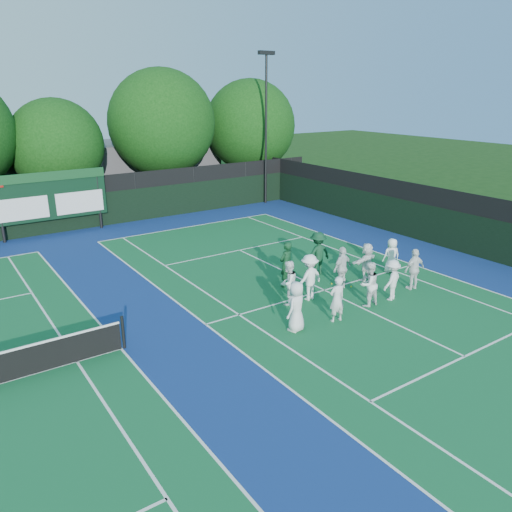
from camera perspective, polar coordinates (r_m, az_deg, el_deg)
ground at (r=19.82m, az=9.75°, el=-4.81°), size 120.00×120.00×0.00m
court_apron at (r=17.35m, az=-7.28°, el=-8.20°), size 34.00×32.00×0.01m
near_court at (r=20.48m, az=7.82°, el=-3.89°), size 11.05×23.85×0.01m
back_fence at (r=30.40m, az=-20.57°, el=5.21°), size 34.00×0.08×3.00m
divider_fence_right at (r=26.70m, az=22.52°, el=3.23°), size 0.08×32.00×3.00m
scoreboard at (r=29.62m, az=-22.44°, el=6.31°), size 6.00×0.21×3.55m
clubhouse at (r=38.91m, az=-17.96°, el=9.16°), size 18.00×6.00×4.00m
light_pole_right at (r=35.15m, az=1.16°, el=16.18°), size 1.20×0.30×10.12m
tree_c at (r=33.52m, az=-21.61°, el=11.42°), size 5.66×5.66×7.31m
tree_d at (r=35.68m, az=-10.51°, el=14.45°), size 7.19×7.19×9.17m
tree_e at (r=39.19m, az=-0.55°, el=14.45°), size 6.82×6.82×8.53m
tennis_ball_0 at (r=19.08m, az=5.16°, el=-5.44°), size 0.07×0.07×0.07m
tennis_ball_1 at (r=20.95m, az=10.82°, el=-3.46°), size 0.07×0.07×0.07m
tennis_ball_2 at (r=20.91m, az=13.02°, el=-3.66°), size 0.07×0.07×0.07m
tennis_ball_3 at (r=17.93m, az=4.68°, el=-7.08°), size 0.07×0.07×0.07m
tennis_ball_5 at (r=21.13m, az=8.65°, el=-3.14°), size 0.07×0.07×0.07m
player_front_0 at (r=16.78m, az=4.63°, el=-5.76°), size 1.01×0.85×1.76m
player_front_1 at (r=17.61m, az=9.24°, el=-4.89°), size 0.65×0.46×1.68m
player_front_2 at (r=19.09m, az=12.77°, el=-3.15°), size 0.84×0.66×1.72m
player_front_3 at (r=19.84m, az=15.26°, el=-2.66°), size 1.18×0.88×1.62m
player_front_4 at (r=21.12m, az=17.63°, el=-1.45°), size 1.04×0.50×1.72m
player_back_0 at (r=18.79m, az=3.70°, el=-3.07°), size 0.99×0.87×1.72m
player_back_1 at (r=19.24m, az=6.11°, el=-2.43°), size 1.23×0.77×1.82m
player_back_2 at (r=20.46m, az=9.81°, el=-1.35°), size 1.11×0.61×1.79m
player_back_3 at (r=21.62m, az=12.50°, el=-0.64°), size 1.58×0.75×1.64m
player_back_4 at (r=22.80m, az=15.22°, el=0.04°), size 0.89×0.73×1.56m
coach_left at (r=20.40m, az=3.47°, el=-0.97°), size 0.79×0.61×1.93m
coach_right at (r=21.86m, az=7.07°, el=0.28°), size 1.29×0.79×1.93m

